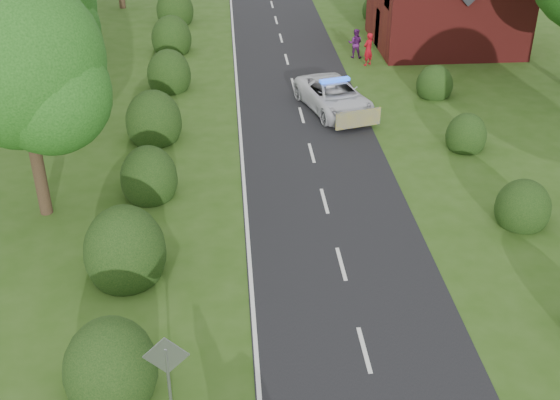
{
  "coord_description": "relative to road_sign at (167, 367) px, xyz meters",
  "views": [
    {
      "loc": [
        -3.38,
        -10.05,
        12.91
      ],
      "look_at": [
        -1.8,
        9.99,
        1.3
      ],
      "focal_mm": 45.0,
      "sensor_mm": 36.0,
      "label": 1
    }
  ],
  "objects": [
    {
      "name": "hedgerow_left",
      "position": [
        -1.51,
        9.69,
        -0.91
      ],
      "size": [
        2.75,
        50.41,
        3.0
      ],
      "color": "black",
      "rests_on": "ground"
    },
    {
      "name": "hedgerow_right",
      "position": [
        11.6,
        9.21,
        -1.1
      ],
      "size": [
        2.1,
        45.78,
        2.1
      ],
      "color": "black",
      "rests_on": "ground"
    },
    {
      "name": "road_markings",
      "position": [
        3.4,
        10.93,
        -1.63
      ],
      "size": [
        4.96,
        70.0,
        0.01
      ],
      "color": "white",
      "rests_on": "road"
    },
    {
      "name": "pedestrian_red",
      "position": [
        9.37,
        24.74,
        -0.75
      ],
      "size": [
        0.78,
        0.74,
        1.8
      ],
      "primitive_type": "imported",
      "rotation": [
        0.0,
        0.0,
        3.81
      ],
      "color": "#A90C18",
      "rests_on": "ground"
    },
    {
      "name": "pedestrian_purple",
      "position": [
        8.89,
        26.09,
        -0.83
      ],
      "size": [
        0.93,
        0.8,
        1.64
      ],
      "primitive_type": "imported",
      "rotation": [
        0.0,
        0.0,
        2.89
      ],
      "color": "#5A1B63",
      "rests_on": "ground"
    },
    {
      "name": "police_van",
      "position": [
        6.58,
        18.45,
        -0.93
      ],
      "size": [
        3.68,
        5.65,
        1.59
      ],
      "rotation": [
        0.0,
        0.0,
        0.27
      ],
      "color": "silver",
      "rests_on": "ground"
    },
    {
      "name": "tree_left_b",
      "position": [
        -6.25,
        17.86,
        3.39
      ],
      "size": [
        5.74,
        5.6,
        8.07
      ],
      "color": "#332316",
      "rests_on": "ground"
    },
    {
      "name": "tree_left_a",
      "position": [
        -4.75,
        9.86,
        3.69
      ],
      "size": [
        5.74,
        5.6,
        8.38
      ],
      "color": "#332316",
      "rests_on": "ground"
    },
    {
      "name": "road",
      "position": [
        5.0,
        13.0,
        -1.64
      ],
      "size": [
        6.0,
        70.0,
        0.02
      ],
      "primitive_type": "cube",
      "color": "black",
      "rests_on": "ground"
    },
    {
      "name": "road_sign",
      "position": [
        0.0,
        0.0,
        0.0
      ],
      "size": [
        1.06,
        0.08,
        2.53
      ],
      "color": "gray",
      "rests_on": "ground"
    }
  ]
}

